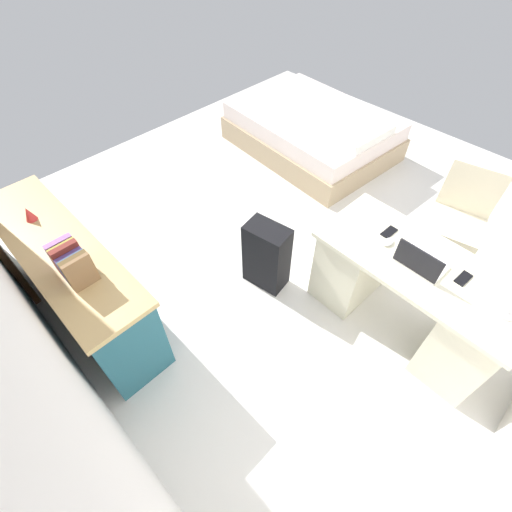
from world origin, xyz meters
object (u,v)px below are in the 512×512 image
object	(u,v)px
bed	(313,131)
computer_mouse	(388,242)
suitcase_black	(267,256)
laptop	(420,262)
credenza	(76,280)
cell_phone_by_mouse	(389,232)
desk	(408,294)
office_chair	(454,224)
figurine_small	(29,214)
cell_phone_near_laptop	(463,278)

from	to	relation	value
bed	computer_mouse	world-z (taller)	computer_mouse
suitcase_black	laptop	world-z (taller)	laptop
credenza	cell_phone_by_mouse	size ratio (longest dim) A/B	13.24
desk	office_chair	size ratio (longest dim) A/B	1.55
cell_phone_by_mouse	figurine_small	bearing A→B (deg)	45.79
credenza	cell_phone_near_laptop	size ratio (longest dim) A/B	13.24
suitcase_black	bed	bearing A→B (deg)	-70.56
desk	suitcase_black	bearing A→B (deg)	22.60
bed	suitcase_black	xyz separation A→B (m)	(-1.08, 1.94, 0.08)
cell_phone_near_laptop	credenza	bearing A→B (deg)	44.10
credenza	computer_mouse	bearing A→B (deg)	-133.15
office_chair	cell_phone_by_mouse	distance (m)	0.93
suitcase_black	desk	bearing A→B (deg)	-167.18
computer_mouse	desk	bearing A→B (deg)	-175.99
bed	cell_phone_near_laptop	world-z (taller)	cell_phone_near_laptop
cell_phone_near_laptop	bed	bearing A→B (deg)	-27.01
computer_mouse	cell_phone_by_mouse	world-z (taller)	computer_mouse
desk	computer_mouse	size ratio (longest dim) A/B	14.57
computer_mouse	cell_phone_by_mouse	distance (m)	0.11
suitcase_black	cell_phone_near_laptop	xyz separation A→B (m)	(-1.30, -0.50, 0.43)
laptop	cell_phone_by_mouse	world-z (taller)	laptop
office_chair	cell_phone_near_laptop	xyz separation A→B (m)	(-0.35, 0.87, 0.33)
cell_phone_by_mouse	office_chair	bearing A→B (deg)	-102.83
cell_phone_by_mouse	desk	bearing A→B (deg)	167.31
suitcase_black	computer_mouse	xyz separation A→B (m)	(-0.78, -0.43, 0.44)
office_chair	laptop	distance (m)	1.06
office_chair	cell_phone_near_laptop	bearing A→B (deg)	111.71
desk	computer_mouse	bearing A→B (deg)	2.50
figurine_small	laptop	bearing A→B (deg)	-143.33
desk	suitcase_black	world-z (taller)	desk
laptop	cell_phone_near_laptop	xyz separation A→B (m)	(-0.26, -0.12, -0.04)
desk	bed	bearing A→B (deg)	-35.07
cell_phone_near_laptop	cell_phone_by_mouse	distance (m)	0.58
laptop	computer_mouse	xyz separation A→B (m)	(0.26, -0.05, -0.03)
desk	cell_phone_by_mouse	bearing A→B (deg)	-15.11
laptop	cell_phone_near_laptop	world-z (taller)	laptop
cell_phone_near_laptop	figurine_small	distance (m)	3.05
computer_mouse	cell_phone_near_laptop	xyz separation A→B (m)	(-0.52, -0.07, -0.01)
office_chair	cell_phone_by_mouse	world-z (taller)	office_chair
laptop	figurine_small	bearing A→B (deg)	36.67
desk	credenza	distance (m)	2.54
laptop	cell_phone_by_mouse	bearing A→B (deg)	-25.48
credenza	desk	bearing A→B (deg)	-137.51
office_chair	suitcase_black	distance (m)	1.67
credenza	cell_phone_near_laptop	world-z (taller)	credenza
desk	credenza	xyz separation A→B (m)	(1.87, 1.71, 0.01)
cell_phone_by_mouse	figurine_small	distance (m)	2.63
computer_mouse	figurine_small	distance (m)	2.60
suitcase_black	figurine_small	bearing A→B (deg)	37.35
desk	office_chair	xyz separation A→B (m)	(0.10, -0.93, 0.03)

